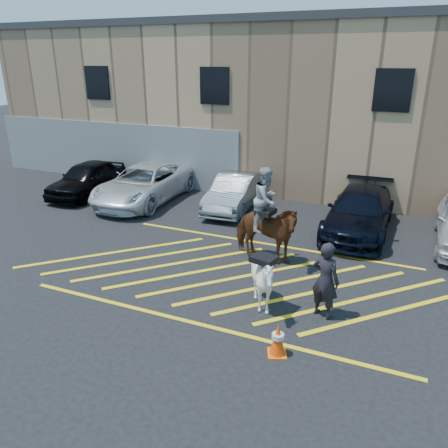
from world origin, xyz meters
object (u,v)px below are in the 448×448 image
at_px(traffic_cone, 278,339).
at_px(car_white_pickup, 144,184).
at_px(car_blue_suv, 359,212).
at_px(car_silver_sedan, 235,192).
at_px(saddled_white, 263,281).
at_px(mounted_bay, 265,225).
at_px(handler, 325,280).
at_px(car_black_suv, 87,178).

bearing_deg(traffic_cone, car_white_pickup, 136.42).
bearing_deg(car_blue_suv, car_silver_sedan, 173.66).
distance_m(car_blue_suv, traffic_cone, 7.68).
xyz_separation_m(car_white_pickup, saddled_white, (7.27, -6.16, 0.00)).
distance_m(mounted_bay, traffic_cone, 4.50).
bearing_deg(saddled_white, car_silver_sedan, 116.81).
bearing_deg(car_blue_suv, traffic_cone, -93.65).
bearing_deg(mounted_bay, handler, -46.33).
distance_m(car_blue_suv, handler, 5.83).
xyz_separation_m(car_white_pickup, traffic_cone, (8.10, -7.70, -0.39)).
relative_size(car_black_suv, car_white_pickup, 0.79).
xyz_separation_m(car_black_suv, saddled_white, (10.10, -6.00, 0.02)).
bearing_deg(mounted_bay, car_white_pickup, 151.00).
distance_m(car_black_suv, car_white_pickup, 2.84).
distance_m(car_white_pickup, mounted_bay, 7.40).
height_order(car_blue_suv, traffic_cone, car_blue_suv).
xyz_separation_m(car_black_suv, car_silver_sedan, (6.69, 0.75, -0.05)).
distance_m(car_white_pickup, car_blue_suv, 8.74).
distance_m(car_black_suv, traffic_cone, 13.29).
height_order(handler, mounted_bay, mounted_bay).
relative_size(handler, traffic_cone, 2.56).
bearing_deg(traffic_cone, mounted_bay, 111.59).
bearing_deg(mounted_bay, traffic_cone, -68.41).
height_order(car_silver_sedan, saddled_white, saddled_white).
bearing_deg(car_black_suv, handler, -29.63).
distance_m(mounted_bay, saddled_white, 2.73).
bearing_deg(car_white_pickup, car_black_suv, -178.57).
bearing_deg(handler, traffic_cone, 93.50).
distance_m(car_silver_sedan, saddled_white, 7.56).
bearing_deg(handler, car_white_pickup, -13.38).
bearing_deg(car_blue_suv, saddled_white, -102.40).
xyz_separation_m(car_white_pickup, car_silver_sedan, (3.86, 0.59, -0.07)).
bearing_deg(car_silver_sedan, saddled_white, -67.04).
relative_size(car_blue_suv, mounted_bay, 1.76).
distance_m(car_silver_sedan, mounted_bay, 4.95).
distance_m(car_white_pickup, car_silver_sedan, 3.90).
bearing_deg(car_blue_suv, handler, -89.60).
relative_size(car_silver_sedan, handler, 2.23).
relative_size(mounted_bay, saddled_white, 1.78).
height_order(car_white_pickup, handler, handler).
height_order(car_white_pickup, car_blue_suv, car_white_pickup).
distance_m(car_silver_sedan, car_blue_suv, 4.93).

